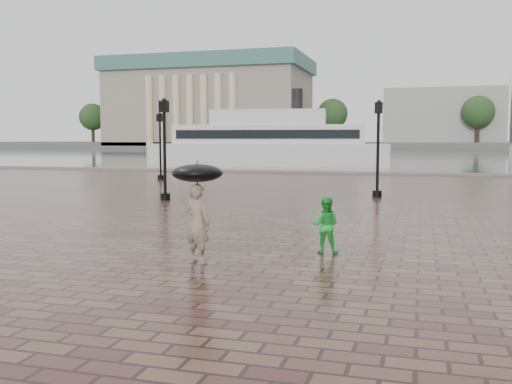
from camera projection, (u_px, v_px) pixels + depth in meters
ground at (212, 247)px, 14.25m from camera, size 300.00×300.00×0.00m
harbour_water at (393, 155)px, 102.21m from camera, size 240.00×240.00×0.00m
quay_edge at (356, 174)px, 44.84m from camera, size 80.00×0.60×0.30m
far_shore at (405, 145)px, 167.13m from camera, size 300.00×60.00×2.00m
museum at (210, 101)px, 166.55m from camera, size 57.00×32.50×26.00m
far_trees at (403, 113)px, 145.33m from camera, size 188.00×8.00×13.50m
street_lamps at (226, 147)px, 30.09m from camera, size 15.44×12.44×4.40m
adult_pedestrian at (198, 224)px, 12.36m from camera, size 0.74×0.62×1.74m
child_pedestrian at (325, 225)px, 13.47m from camera, size 0.66×0.52×1.34m
ferry_near at (269, 143)px, 57.75m from camera, size 24.20×8.93×7.75m
umbrella at (197, 173)px, 12.25m from camera, size 1.10×1.10×1.16m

